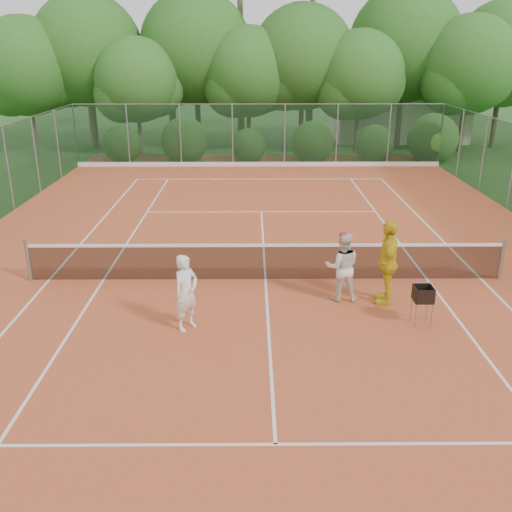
{
  "coord_description": "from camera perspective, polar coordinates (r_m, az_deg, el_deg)",
  "views": [
    {
      "loc": [
        -0.34,
        -13.37,
        5.53
      ],
      "look_at": [
        -0.25,
        -1.2,
        1.1
      ],
      "focal_mm": 40.0,
      "sensor_mm": 36.0,
      "label": 1
    }
  ],
  "objects": [
    {
      "name": "fence_back",
      "position": [
        28.65,
        0.26,
        11.97
      ],
      "size": [
        18.07,
        0.07,
        3.0
      ],
      "color": "#19381E",
      "rests_on": "clay_court"
    },
    {
      "name": "court_markings",
      "position": [
        14.46,
        0.95,
        -2.38
      ],
      "size": [
        11.03,
        23.83,
        0.01
      ],
      "color": "white",
      "rests_on": "clay_court"
    },
    {
      "name": "ball_hopper",
      "position": [
        12.41,
        16.38,
        -3.74
      ],
      "size": [
        0.38,
        0.38,
        0.86
      ],
      "rotation": [
        0.0,
        0.0,
        0.09
      ],
      "color": "gray",
      "rests_on": "clay_court"
    },
    {
      "name": "clay_court",
      "position": [
        14.47,
        0.95,
        -2.43
      ],
      "size": [
        18.0,
        36.0,
        0.02
      ],
      "primitive_type": "cube",
      "color": "#C0542C",
      "rests_on": "ground"
    },
    {
      "name": "tropical_treeline",
      "position": [
        33.64,
        2.75,
        19.28
      ],
      "size": [
        32.1,
        8.49,
        15.03
      ],
      "color": "brown",
      "rests_on": "ground"
    },
    {
      "name": "player_yellow",
      "position": [
        13.2,
        13.03,
        -0.6
      ],
      "size": [
        0.69,
        1.22,
        1.96
      ],
      "primitive_type": "imported",
      "rotation": [
        0.0,
        0.0,
        -1.77
      ],
      "color": "gold",
      "rests_on": "clay_court"
    },
    {
      "name": "tennis_net",
      "position": [
        14.27,
        0.97,
        -0.49
      ],
      "size": [
        11.97,
        0.1,
        1.1
      ],
      "color": "gray",
      "rests_on": "clay_court"
    },
    {
      "name": "stray_ball_b",
      "position": [
        26.93,
        -3.52,
        8.24
      ],
      "size": [
        0.07,
        0.07,
        0.07
      ],
      "primitive_type": "sphere",
      "color": "gold",
      "rests_on": "clay_court"
    },
    {
      "name": "stray_ball_c",
      "position": [
        24.58,
        8.15,
        6.94
      ],
      "size": [
        0.07,
        0.07,
        0.07
      ],
      "primitive_type": "sphere",
      "color": "gold",
      "rests_on": "clay_court"
    },
    {
      "name": "club_building",
      "position": [
        38.73,
        13.92,
        13.48
      ],
      "size": [
        8.0,
        5.0,
        3.0
      ],
      "primitive_type": "cube",
      "color": "beige",
      "rests_on": "ground"
    },
    {
      "name": "player_white",
      "position": [
        11.79,
        -7.0,
        -3.65
      ],
      "size": [
        0.68,
        0.7,
        1.62
      ],
      "primitive_type": "imported",
      "rotation": [
        0.0,
        0.0,
        0.85
      ],
      "color": "white",
      "rests_on": "clay_court"
    },
    {
      "name": "ground",
      "position": [
        14.47,
        0.95,
        -2.46
      ],
      "size": [
        120.0,
        120.0,
        0.0
      ],
      "primitive_type": "plane",
      "color": "#204819",
      "rests_on": "ground"
    },
    {
      "name": "player_center_grp",
      "position": [
        13.19,
        8.62,
        -1.06
      ],
      "size": [
        0.81,
        0.64,
        1.66
      ],
      "color": "silver",
      "rests_on": "clay_court"
    },
    {
      "name": "stray_ball_a",
      "position": [
        25.55,
        -4.04,
        7.58
      ],
      "size": [
        0.07,
        0.07,
        0.07
      ],
      "primitive_type": "sphere",
      "color": "yellow",
      "rests_on": "clay_court"
    }
  ]
}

